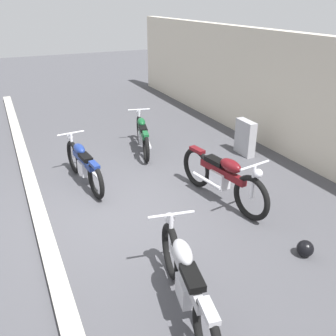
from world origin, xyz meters
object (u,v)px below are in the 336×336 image
(motorcycle_blue, at_px, (83,164))
(motorcycle_green, at_px, (142,134))
(helmet, at_px, (305,249))
(motorcycle_silver, at_px, (186,281))
(stone_marker, at_px, (245,138))
(motorcycle_maroon, at_px, (223,177))

(motorcycle_blue, height_order, motorcycle_green, motorcycle_blue)
(helmet, bearing_deg, motorcycle_silver, -84.55)
(motorcycle_green, bearing_deg, helmet, -157.70)
(helmet, relative_size, motorcycle_green, 0.13)
(stone_marker, bearing_deg, helmet, -22.61)
(stone_marker, height_order, motorcycle_green, motorcycle_green)
(helmet, height_order, motorcycle_maroon, motorcycle_maroon)
(motorcycle_maroon, relative_size, motorcycle_blue, 1.12)
(stone_marker, height_order, motorcycle_blue, motorcycle_blue)
(motorcycle_silver, bearing_deg, motorcycle_maroon, -30.68)
(helmet, height_order, motorcycle_green, motorcycle_green)
(stone_marker, distance_m, motorcycle_green, 2.43)
(stone_marker, relative_size, helmet, 3.41)
(stone_marker, distance_m, helmet, 3.81)
(motorcycle_green, bearing_deg, motorcycle_blue, 138.31)
(stone_marker, xyz_separation_m, motorcycle_maroon, (1.66, -1.70, 0.07))
(motorcycle_maroon, distance_m, motorcycle_silver, 2.72)
(motorcycle_maroon, height_order, motorcycle_blue, motorcycle_maroon)
(motorcycle_blue, bearing_deg, helmet, -152.96)
(stone_marker, height_order, helmet, stone_marker)
(motorcycle_blue, relative_size, motorcycle_silver, 0.94)
(stone_marker, height_order, motorcycle_maroon, motorcycle_maroon)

